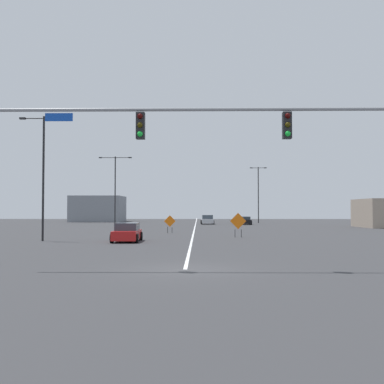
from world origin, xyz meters
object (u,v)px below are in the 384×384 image
(construction_sign_right_lane, at_px, (170,222))
(traffic_signal_assembly, at_px, (276,136))
(street_lamp_near_left, at_px, (115,185))
(construction_sign_left_shoulder, at_px, (238,222))
(street_lamp_mid_left, at_px, (258,191))
(car_red_far, at_px, (127,233))
(street_lamp_far_right, at_px, (42,173))
(car_black_passing, at_px, (244,221))
(car_silver_distant, at_px, (207,220))

(construction_sign_right_lane, bearing_deg, traffic_signal_assembly, -78.17)
(traffic_signal_assembly, xyz_separation_m, street_lamp_near_left, (-14.54, 46.02, 0.45))
(construction_sign_left_shoulder, bearing_deg, street_lamp_mid_left, 80.52)
(car_red_far, bearing_deg, street_lamp_mid_left, 71.67)
(street_lamp_far_right, relative_size, construction_sign_right_lane, 5.30)
(construction_sign_right_lane, distance_m, car_red_far, 12.67)
(traffic_signal_assembly, bearing_deg, street_lamp_near_left, 107.54)
(street_lamp_near_left, distance_m, construction_sign_left_shoulder, 29.34)
(traffic_signal_assembly, relative_size, street_lamp_far_right, 1.88)
(construction_sign_right_lane, height_order, car_red_far, construction_sign_right_lane)
(street_lamp_mid_left, relative_size, car_black_passing, 2.30)
(street_lamp_far_right, xyz_separation_m, car_red_far, (6.45, -0.48, -4.41))
(traffic_signal_assembly, distance_m, car_black_passing, 54.43)
(street_lamp_mid_left, relative_size, car_silver_distant, 2.34)
(street_lamp_far_right, distance_m, construction_sign_right_lane, 15.37)
(street_lamp_mid_left, xyz_separation_m, street_lamp_near_left, (-21.67, -16.27, 0.15))
(car_silver_distant, distance_m, car_red_far, 40.64)
(street_lamp_far_right, bearing_deg, construction_sign_left_shoulder, 17.60)
(construction_sign_left_shoulder, bearing_deg, car_silver_distant, 93.21)
(car_black_passing, bearing_deg, car_silver_distant, 161.82)
(car_silver_distant, distance_m, car_black_passing, 5.92)
(street_lamp_mid_left, height_order, construction_sign_left_shoulder, street_lamp_mid_left)
(street_lamp_far_right, height_order, car_black_passing, street_lamp_far_right)
(street_lamp_near_left, distance_m, street_lamp_far_right, 29.72)
(construction_sign_left_shoulder, relative_size, construction_sign_right_lane, 1.17)
(car_black_passing, bearing_deg, construction_sign_right_lane, -110.84)
(street_lamp_near_left, xyz_separation_m, street_lamp_far_right, (-0.17, -29.71, -0.59))
(street_lamp_near_left, height_order, street_lamp_far_right, street_lamp_near_left)
(street_lamp_near_left, xyz_separation_m, car_red_far, (6.28, -30.19, -5.00))
(construction_sign_right_lane, bearing_deg, street_lamp_mid_left, 69.02)
(street_lamp_near_left, relative_size, construction_sign_left_shoulder, 4.70)
(street_lamp_far_right, bearing_deg, street_lamp_near_left, 89.66)
(construction_sign_right_lane, height_order, car_black_passing, construction_sign_right_lane)
(street_lamp_mid_left, relative_size, street_lamp_near_left, 1.00)
(street_lamp_far_right, distance_m, car_red_far, 7.83)
(construction_sign_right_lane, bearing_deg, car_black_passing, 69.16)
(traffic_signal_assembly, height_order, street_lamp_near_left, street_lamp_near_left)
(construction_sign_left_shoulder, bearing_deg, street_lamp_near_left, 120.63)
(traffic_signal_assembly, bearing_deg, construction_sign_left_shoulder, 89.35)
(street_lamp_near_left, bearing_deg, street_lamp_mid_left, 36.90)
(street_lamp_mid_left, relative_size, construction_sign_left_shoulder, 4.69)
(construction_sign_left_shoulder, height_order, construction_sign_right_lane, construction_sign_left_shoulder)
(street_lamp_near_left, distance_m, car_red_far, 31.24)
(street_lamp_far_right, bearing_deg, car_silver_distant, 71.84)
(traffic_signal_assembly, distance_m, construction_sign_right_lane, 29.17)
(traffic_signal_assembly, distance_m, construction_sign_left_shoulder, 21.41)
(construction_sign_left_shoulder, height_order, car_red_far, construction_sign_left_shoulder)
(construction_sign_right_lane, xyz_separation_m, car_red_far, (-2.34, -12.44, -0.43))
(street_lamp_mid_left, relative_size, street_lamp_far_right, 1.03)
(car_silver_distant, bearing_deg, traffic_signal_assembly, -88.24)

